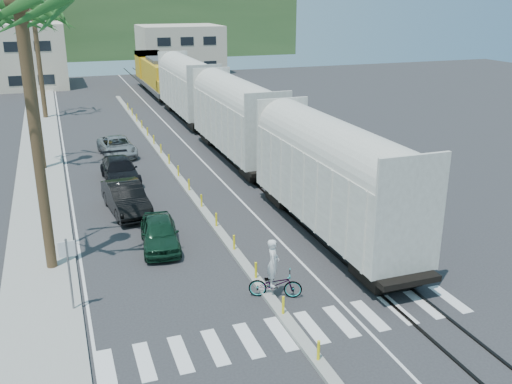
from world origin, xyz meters
TOP-DOWN VIEW (x-y plane):
  - ground at (0.00, 0.00)m, footprint 140.00×140.00m
  - sidewalk at (-8.50, 25.00)m, footprint 3.00×90.00m
  - rails at (5.00, 28.00)m, footprint 1.56×100.00m
  - median at (0.00, 19.96)m, footprint 0.45×60.00m
  - crosswalk at (0.00, -2.00)m, footprint 14.00×2.20m
  - lane_markings at (-2.15, 25.00)m, footprint 9.42×90.00m
  - freight_train at (5.00, 25.86)m, footprint 3.00×60.94m
  - palm_trees at (-8.10, 22.70)m, footprint 3.50×37.20m
  - street_sign at (-7.30, 2.00)m, footprint 0.60×0.08m
  - buildings at (-6.41, 71.66)m, footprint 38.00×27.00m
  - hillside at (0.00, 100.00)m, footprint 80.00×20.00m
  - car_lead at (-3.13, 6.73)m, footprint 2.59×4.61m
  - car_second at (-4.00, 11.91)m, footprint 2.81×5.42m
  - car_third at (-3.64, 17.58)m, footprint 2.38×5.24m
  - car_rear at (-3.06, 24.10)m, footprint 3.16×5.35m
  - cyclist at (0.26, 0.51)m, footprint 2.29×2.65m

SIDE VIEW (x-z plane):
  - ground at x=0.00m, z-range 0.00..0.00m
  - lane_markings at x=-2.15m, z-range 0.00..0.01m
  - crosswalk at x=0.00m, z-range 0.00..0.01m
  - rails at x=5.00m, z-range 0.00..0.06m
  - sidewalk at x=-8.50m, z-range 0.00..0.15m
  - median at x=0.00m, z-range -0.34..0.51m
  - car_rear at x=-3.06m, z-range 0.00..1.37m
  - car_lead at x=-3.13m, z-range 0.00..1.45m
  - car_third at x=-3.64m, z-range 0.00..1.49m
  - cyclist at x=0.26m, z-range -0.46..2.02m
  - car_second at x=-4.00m, z-range 0.00..1.67m
  - street_sign at x=-7.30m, z-range 0.47..3.47m
  - freight_train at x=5.00m, z-range -0.02..5.83m
  - buildings at x=-6.41m, z-range -0.64..9.36m
  - hillside at x=0.00m, z-range 0.00..12.00m
  - palm_trees at x=-8.10m, z-range 3.93..17.68m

